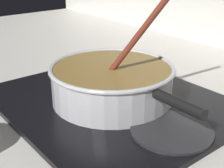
# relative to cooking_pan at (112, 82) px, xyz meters

# --- Properties ---
(ground) EXTENTS (2.40, 1.60, 0.04)m
(ground) POSITION_rel_cooking_pan_xyz_m (-0.08, -0.14, -0.08)
(ground) COLOR beige
(hob_plate) EXTENTS (0.56, 0.48, 0.01)m
(hob_plate) POSITION_rel_cooking_pan_xyz_m (-0.00, -0.00, -0.05)
(hob_plate) COLOR black
(hob_plate) RESTS_ON ground
(burner_ring) EXTENTS (0.19, 0.19, 0.01)m
(burner_ring) POSITION_rel_cooking_pan_xyz_m (-0.00, -0.00, -0.04)
(burner_ring) COLOR #592D0C
(burner_ring) RESTS_ON hob_plate
(spare_burner) EXTENTS (0.17, 0.17, 0.01)m
(spare_burner) POSITION_rel_cooking_pan_xyz_m (0.19, -0.00, -0.04)
(spare_burner) COLOR #262628
(spare_burner) RESTS_ON hob_plate
(cooking_pan) EXTENTS (0.42, 0.30, 0.28)m
(cooking_pan) POSITION_rel_cooking_pan_xyz_m (0.00, 0.00, 0.00)
(cooking_pan) COLOR silver
(cooking_pan) RESTS_ON hob_plate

